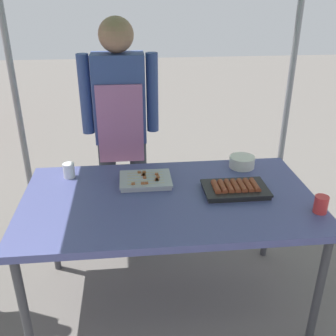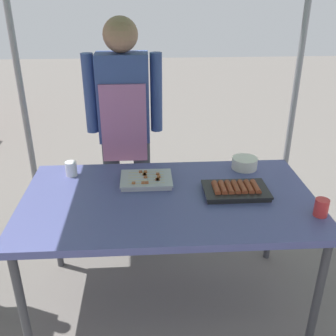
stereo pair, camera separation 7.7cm
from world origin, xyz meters
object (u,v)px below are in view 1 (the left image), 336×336
at_px(drink_cup_near_edge, 69,170).
at_px(vendor_woman, 121,120).
at_px(drink_cup_by_wok, 321,204).
at_px(tray_meat_skewers, 146,180).
at_px(condiment_bowl, 242,162).
at_px(tray_grilled_sausages, 235,189).
at_px(stall_table, 169,205).

xyz_separation_m(drink_cup_near_edge, vendor_woman, (0.31, 0.41, 0.17)).
bearing_deg(drink_cup_near_edge, drink_cup_by_wok, -22.11).
height_order(tray_meat_skewers, condiment_bowl, condiment_bowl).
bearing_deg(tray_grilled_sausages, drink_cup_near_edge, 163.13).
bearing_deg(drink_cup_by_wok, stall_table, 162.44).
relative_size(stall_table, tray_meat_skewers, 5.34).
distance_m(stall_table, vendor_woman, 0.80).
xyz_separation_m(stall_table, drink_cup_near_edge, (-0.57, 0.30, 0.10)).
height_order(condiment_bowl, drink_cup_by_wok, drink_cup_by_wok).
bearing_deg(vendor_woman, drink_cup_by_wok, 136.87).
bearing_deg(drink_cup_by_wok, tray_grilled_sausages, 146.37).
bearing_deg(stall_table, vendor_woman, 110.07).
bearing_deg(drink_cup_near_edge, stall_table, -27.64).
height_order(tray_grilled_sausages, tray_meat_skewers, tray_grilled_sausages).
height_order(tray_grilled_sausages, condiment_bowl, condiment_bowl).
bearing_deg(tray_grilled_sausages, vendor_woman, 132.31).
xyz_separation_m(condiment_bowl, drink_cup_near_edge, (-1.07, -0.04, 0.01)).
relative_size(drink_cup_near_edge, drink_cup_by_wok, 0.98).
bearing_deg(drink_cup_by_wok, condiment_bowl, 113.49).
bearing_deg(tray_meat_skewers, vendor_woman, 104.71).
bearing_deg(tray_grilled_sausages, drink_cup_by_wok, -33.63).
relative_size(stall_table, tray_grilled_sausages, 4.49).
distance_m(stall_table, condiment_bowl, 0.61).
relative_size(tray_grilled_sausages, drink_cup_by_wok, 3.94).
relative_size(tray_grilled_sausages, tray_meat_skewers, 1.19).
relative_size(tray_meat_skewers, drink_cup_by_wok, 3.32).
relative_size(stall_table, vendor_woman, 0.98).
bearing_deg(drink_cup_by_wok, tray_meat_skewers, 154.50).
bearing_deg(condiment_bowl, tray_grilled_sausages, -111.55).
distance_m(drink_cup_near_edge, drink_cup_by_wok, 1.43).
height_order(stall_table, vendor_woman, vendor_woman).
height_order(stall_table, tray_meat_skewers, tray_meat_skewers).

